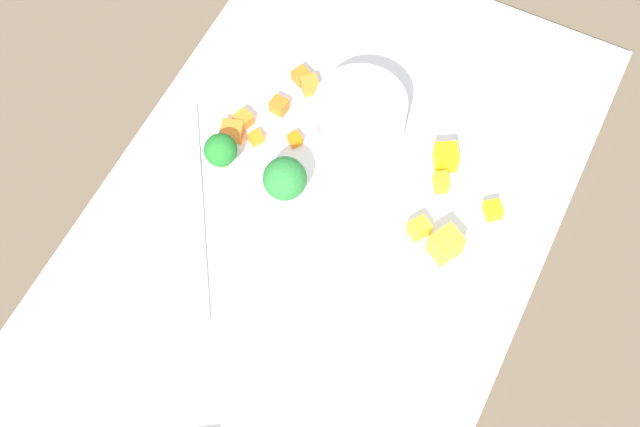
% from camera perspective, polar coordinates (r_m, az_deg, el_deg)
% --- Properties ---
extents(ground_plane, '(4.00, 4.00, 0.00)m').
position_cam_1_polar(ground_plane, '(0.71, -0.00, -0.81)').
color(ground_plane, brown).
extents(cutting_board, '(0.52, 0.33, 0.01)m').
position_cam_1_polar(cutting_board, '(0.70, -0.00, -0.59)').
color(cutting_board, white).
rests_on(cutting_board, ground_plane).
extents(prep_bowl, '(0.07, 0.07, 0.04)m').
position_cam_1_polar(prep_bowl, '(0.72, 2.51, 6.04)').
color(prep_bowl, '#B6B2C3').
rests_on(prep_bowl, cutting_board).
extents(chef_knife, '(0.31, 0.21, 0.02)m').
position_cam_1_polar(chef_knife, '(0.65, -7.69, -10.59)').
color(chef_knife, silver).
rests_on(chef_knife, cutting_board).
extents(carrot_dice_0, '(0.02, 0.02, 0.01)m').
position_cam_1_polar(carrot_dice_0, '(0.75, -0.63, 8.03)').
color(carrot_dice_0, orange).
rests_on(carrot_dice_0, cutting_board).
extents(carrot_dice_1, '(0.01, 0.01, 0.01)m').
position_cam_1_polar(carrot_dice_1, '(0.74, -2.58, 6.75)').
color(carrot_dice_1, orange).
rests_on(carrot_dice_1, cutting_board).
extents(carrot_dice_2, '(0.01, 0.01, 0.01)m').
position_cam_1_polar(carrot_dice_2, '(0.73, -4.04, 4.75)').
color(carrot_dice_2, orange).
rests_on(carrot_dice_2, cutting_board).
extents(carrot_dice_3, '(0.02, 0.02, 0.01)m').
position_cam_1_polar(carrot_dice_3, '(0.73, -5.53, 5.16)').
color(carrot_dice_3, orange).
rests_on(carrot_dice_3, cutting_board).
extents(carrot_dice_4, '(0.02, 0.02, 0.01)m').
position_cam_1_polar(carrot_dice_4, '(0.74, -4.82, 5.88)').
color(carrot_dice_4, orange).
rests_on(carrot_dice_4, cutting_board).
extents(carrot_dice_5, '(0.02, 0.02, 0.01)m').
position_cam_1_polar(carrot_dice_5, '(0.76, -1.18, 8.59)').
color(carrot_dice_5, orange).
rests_on(carrot_dice_5, cutting_board).
extents(carrot_dice_6, '(0.01, 0.01, 0.01)m').
position_cam_1_polar(carrot_dice_6, '(0.73, -1.58, 4.65)').
color(carrot_dice_6, orange).
rests_on(carrot_dice_6, cutting_board).
extents(pepper_dice_0, '(0.02, 0.02, 0.01)m').
position_cam_1_polar(pepper_dice_0, '(0.71, 7.58, 1.94)').
color(pepper_dice_0, yellow).
rests_on(pepper_dice_0, cutting_board).
extents(pepper_dice_1, '(0.02, 0.02, 0.01)m').
position_cam_1_polar(pepper_dice_1, '(0.71, 10.78, 0.20)').
color(pepper_dice_1, yellow).
rests_on(pepper_dice_1, cutting_board).
extents(pepper_dice_2, '(0.03, 0.03, 0.02)m').
position_cam_1_polar(pepper_dice_2, '(0.68, 7.87, -1.94)').
color(pepper_dice_2, yellow).
rests_on(pepper_dice_2, cutting_board).
extents(pepper_dice_3, '(0.02, 0.02, 0.02)m').
position_cam_1_polar(pepper_dice_3, '(0.72, 7.88, 3.50)').
color(pepper_dice_3, yellow).
rests_on(pepper_dice_3, cutting_board).
extents(pepper_dice_4, '(0.02, 0.02, 0.01)m').
position_cam_1_polar(pepper_dice_4, '(0.69, 6.22, -0.94)').
color(pepper_dice_4, yellow).
rests_on(pepper_dice_4, cutting_board).
extents(broccoli_floret_0, '(0.03, 0.03, 0.04)m').
position_cam_1_polar(broccoli_floret_0, '(0.69, -2.22, 2.16)').
color(broccoli_floret_0, '#93BA67').
rests_on(broccoli_floret_0, cutting_board).
extents(broccoli_floret_1, '(0.03, 0.03, 0.04)m').
position_cam_1_polar(broccoli_floret_1, '(0.71, -6.24, 3.93)').
color(broccoli_floret_1, '#7FAC66').
rests_on(broccoli_floret_1, cutting_board).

